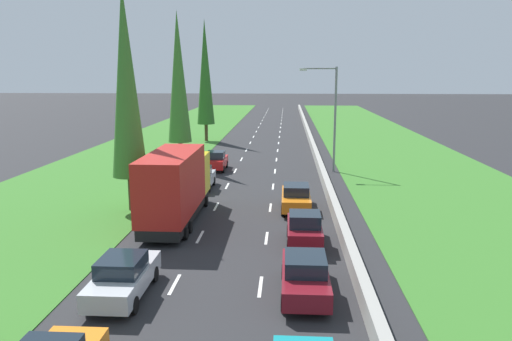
# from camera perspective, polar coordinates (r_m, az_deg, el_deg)

# --- Properties ---
(ground_plane) EXTENTS (300.00, 300.00, 0.00)m
(ground_plane) POSITION_cam_1_polar(r_m,az_deg,el_deg) (64.25, 1.09, 3.55)
(ground_plane) COLOR #28282B
(ground_plane) RESTS_ON ground
(grass_verge_left) EXTENTS (14.00, 140.00, 0.04)m
(grass_verge_left) POSITION_cam_1_polar(r_m,az_deg,el_deg) (66.01, -9.97, 3.60)
(grass_verge_left) COLOR #387528
(grass_verge_left) RESTS_ON ground
(grass_verge_right) EXTENTS (14.00, 140.00, 0.04)m
(grass_verge_right) POSITION_cam_1_polar(r_m,az_deg,el_deg) (65.23, 13.81, 3.36)
(grass_verge_right) COLOR #387528
(grass_verge_right) RESTS_ON ground
(median_barrier) EXTENTS (0.44, 120.00, 0.85)m
(median_barrier) POSITION_cam_1_polar(r_m,az_deg,el_deg) (64.21, 6.19, 3.87)
(median_barrier) COLOR #9E9B93
(median_barrier) RESTS_ON ground
(lane_markings) EXTENTS (3.64, 116.00, 0.01)m
(lane_markings) POSITION_cam_1_polar(r_m,az_deg,el_deg) (64.25, 1.09, 3.56)
(lane_markings) COLOR white
(lane_markings) RESTS_ON ground
(silver_sedan_left_lane) EXTENTS (1.82, 4.50, 1.64)m
(silver_sedan_left_lane) POSITION_cam_1_polar(r_m,az_deg,el_deg) (20.02, -15.02, -11.68)
(silver_sedan_left_lane) COLOR silver
(silver_sedan_left_lane) RESTS_ON ground
(maroon_sedan_right_lane) EXTENTS (1.82, 4.50, 1.64)m
(maroon_sedan_right_lane) POSITION_cam_1_polar(r_m,az_deg,el_deg) (19.56, 5.66, -11.89)
(maroon_sedan_right_lane) COLOR maroon
(maroon_sedan_right_lane) RESTS_ON ground
(red_box_truck_left_lane) EXTENTS (2.46, 9.40, 4.18)m
(red_box_truck_left_lane) POSITION_cam_1_polar(r_m,az_deg,el_deg) (28.63, -9.19, -1.66)
(red_box_truck_left_lane) COLOR black
(red_box_truck_left_lane) RESTS_ON ground
(silver_hatchback_left_lane) EXTENTS (1.74, 3.90, 1.72)m
(silver_hatchback_left_lane) POSITION_cam_1_polar(r_m,az_deg,el_deg) (37.00, -6.37, -0.82)
(silver_hatchback_left_lane) COLOR silver
(silver_hatchback_left_lane) RESTS_ON ground
(red_hatchback_left_lane) EXTENTS (1.74, 3.90, 1.72)m
(red_hatchback_left_lane) POSITION_cam_1_polar(r_m,az_deg,el_deg) (44.01, -4.61, 1.12)
(red_hatchback_left_lane) COLOR red
(red_hatchback_left_lane) RESTS_ON ground
(maroon_hatchback_right_lane) EXTENTS (1.74, 3.90, 1.72)m
(maroon_hatchback_right_lane) POSITION_cam_1_polar(r_m,az_deg,el_deg) (24.93, 5.59, -6.70)
(maroon_hatchback_right_lane) COLOR maroon
(maroon_hatchback_right_lane) RESTS_ON ground
(orange_sedan_right_lane) EXTENTS (1.82, 4.50, 1.64)m
(orange_sedan_right_lane) POSITION_cam_1_polar(r_m,az_deg,el_deg) (31.19, 4.62, -3.08)
(orange_sedan_right_lane) COLOR orange
(orange_sedan_right_lane) RESTS_ON ground
(poplar_tree_second) EXTENTS (2.14, 2.14, 13.70)m
(poplar_tree_second) POSITION_cam_1_polar(r_m,az_deg,el_deg) (31.03, -14.71, 9.76)
(poplar_tree_second) COLOR #4C3823
(poplar_tree_second) RESTS_ON ground
(poplar_tree_third) EXTENTS (2.15, 2.15, 14.01)m
(poplar_tree_third) POSITION_cam_1_polar(r_m,az_deg,el_deg) (46.29, -8.92, 10.50)
(poplar_tree_third) COLOR #4C3823
(poplar_tree_third) RESTS_ON ground
(poplar_tree_fourth) EXTENTS (2.17, 2.17, 14.99)m
(poplar_tree_fourth) POSITION_cam_1_polar(r_m,az_deg,el_deg) (62.70, -5.87, 11.15)
(poplar_tree_fourth) COLOR #4C3823
(poplar_tree_fourth) RESTS_ON ground
(street_light_mast) EXTENTS (3.20, 0.28, 9.00)m
(street_light_mast) POSITION_cam_1_polar(r_m,az_deg,el_deg) (43.12, 8.64, 6.71)
(street_light_mast) COLOR gray
(street_light_mast) RESTS_ON ground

